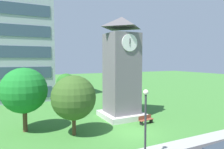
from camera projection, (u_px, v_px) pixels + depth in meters
name	position (u px, v px, depth m)	size (l,w,h in m)	color
ground_plane	(133.00, 133.00, 19.27)	(160.00, 160.00, 0.00)	#3D7A33
kerb_strip	(161.00, 149.00, 15.69)	(120.00, 1.60, 0.01)	#9E9E99
office_building	(1.00, 43.00, 35.28)	(15.77, 12.03, 19.20)	#9EA8B2
clock_tower	(122.00, 73.00, 24.03)	(4.60, 4.60, 11.72)	slate
park_bench	(146.00, 120.00, 21.86)	(1.85, 0.75, 0.88)	brown
street_lamp	(146.00, 116.00, 13.62)	(0.36, 0.36, 4.86)	#333338
tree_streetside	(66.00, 83.00, 29.91)	(2.81, 2.81, 4.82)	#513823
tree_near_tower	(74.00, 98.00, 18.40)	(4.02, 4.02, 5.44)	#513823
tree_by_building	(24.00, 91.00, 19.26)	(4.28, 4.28, 6.08)	#513823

